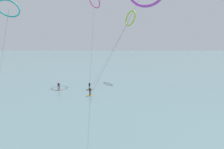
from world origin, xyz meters
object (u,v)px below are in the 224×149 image
object	(u,v)px
surfer_amber	(90,92)
kite_magenta	(94,1)
surfer_coral	(59,87)
kite_lime	(130,18)
kite_teal	(9,8)
surfer_charcoal	(90,86)

from	to	relation	value
surfer_amber	kite_magenta	bearing A→B (deg)	-140.97
surfer_coral	kite_lime	bearing A→B (deg)	179.25
surfer_coral	kite_teal	distance (m)	17.27
surfer_amber	kite_teal	distance (m)	20.47
kite_magenta	kite_lime	xyz separation A→B (m)	(9.44, 2.25, -3.92)
surfer_coral	kite_magenta	size ratio (longest dim) A/B	0.08
surfer_coral	kite_lime	world-z (taller)	kite_lime
surfer_amber	kite_lime	bearing A→B (deg)	-170.45
surfer_charcoal	kite_lime	bearing A→B (deg)	-75.43
kite_teal	kite_lime	xyz separation A→B (m)	(23.02, 17.51, 0.54)
surfer_charcoal	kite_magenta	bearing A→B (deg)	-39.70
kite_teal	kite_magenta	xyz separation A→B (m)	(13.58, 15.27, 4.46)
surfer_charcoal	kite_lime	size ratio (longest dim) A/B	0.09
surfer_coral	kite_lime	size ratio (longest dim) A/B	0.09
surfer_charcoal	surfer_coral	distance (m)	6.65
surfer_coral	kite_teal	xyz separation A→B (m)	(-6.39, -4.93, 15.26)
surfer_charcoal	kite_magenta	distance (m)	22.20
kite_lime	surfer_amber	bearing A→B (deg)	-58.29
kite_magenta	kite_lime	world-z (taller)	kite_magenta
surfer_charcoal	kite_teal	bearing A→B (deg)	74.68
kite_lime	surfer_coral	bearing A→B (deg)	-81.88
kite_teal	kite_magenta	bearing A→B (deg)	4.89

